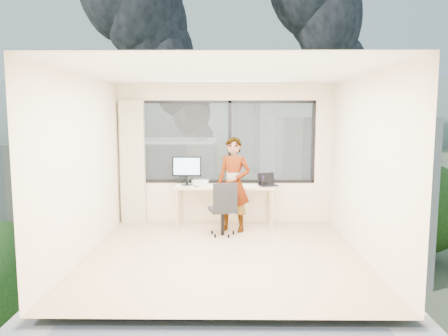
{
  "coord_description": "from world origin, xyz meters",
  "views": [
    {
      "loc": [
        0.07,
        -5.96,
        1.99
      ],
      "look_at": [
        0.0,
        1.0,
        1.15
      ],
      "focal_mm": 33.84,
      "sensor_mm": 36.0,
      "label": 1
    }
  ],
  "objects_px": {
    "desk": "(224,205)",
    "monitor": "(187,170)",
    "laptop": "(268,180)",
    "chair": "(222,208)",
    "handbag": "(267,179)",
    "game_console": "(201,181)",
    "person": "(234,184)"
  },
  "relations": [
    {
      "from": "person",
      "to": "monitor",
      "type": "xyz_separation_m",
      "value": [
        -0.86,
        0.4,
        0.19
      ]
    },
    {
      "from": "desk",
      "to": "handbag",
      "type": "relative_size",
      "value": 7.01
    },
    {
      "from": "person",
      "to": "handbag",
      "type": "xyz_separation_m",
      "value": [
        0.63,
        0.55,
        0.02
      ]
    },
    {
      "from": "game_console",
      "to": "handbag",
      "type": "xyz_separation_m",
      "value": [
        1.25,
        -0.05,
        0.06
      ]
    },
    {
      "from": "handbag",
      "to": "desk",
      "type": "bearing_deg",
      "value": 176.93
    },
    {
      "from": "person",
      "to": "laptop",
      "type": "height_order",
      "value": "person"
    },
    {
      "from": "game_console",
      "to": "handbag",
      "type": "bearing_deg",
      "value": 5.97
    },
    {
      "from": "laptop",
      "to": "handbag",
      "type": "bearing_deg",
      "value": 71.2
    },
    {
      "from": "laptop",
      "to": "chair",
      "type": "bearing_deg",
      "value": -162.77
    },
    {
      "from": "desk",
      "to": "monitor",
      "type": "height_order",
      "value": "monitor"
    },
    {
      "from": "desk",
      "to": "person",
      "type": "distance_m",
      "value": 0.59
    },
    {
      "from": "game_console",
      "to": "laptop",
      "type": "relative_size",
      "value": 0.85
    },
    {
      "from": "chair",
      "to": "handbag",
      "type": "height_order",
      "value": "handbag"
    },
    {
      "from": "person",
      "to": "monitor",
      "type": "height_order",
      "value": "person"
    },
    {
      "from": "chair",
      "to": "laptop",
      "type": "height_order",
      "value": "laptop"
    },
    {
      "from": "laptop",
      "to": "handbag",
      "type": "relative_size",
      "value": 1.33
    },
    {
      "from": "chair",
      "to": "monitor",
      "type": "relative_size",
      "value": 1.75
    },
    {
      "from": "laptop",
      "to": "handbag",
      "type": "distance_m",
      "value": 0.25
    },
    {
      "from": "monitor",
      "to": "game_console",
      "type": "distance_m",
      "value": 0.39
    },
    {
      "from": "chair",
      "to": "handbag",
      "type": "relative_size",
      "value": 3.66
    },
    {
      "from": "game_console",
      "to": "laptop",
      "type": "height_order",
      "value": "laptop"
    },
    {
      "from": "monitor",
      "to": "game_console",
      "type": "relative_size",
      "value": 1.86
    },
    {
      "from": "chair",
      "to": "laptop",
      "type": "bearing_deg",
      "value": 21.23
    },
    {
      "from": "chair",
      "to": "laptop",
      "type": "distance_m",
      "value": 1.09
    },
    {
      "from": "game_console",
      "to": "monitor",
      "type": "bearing_deg",
      "value": -132.61
    },
    {
      "from": "desk",
      "to": "chair",
      "type": "relative_size",
      "value": 1.92
    },
    {
      "from": "handbag",
      "to": "person",
      "type": "bearing_deg",
      "value": -156.23
    },
    {
      "from": "person",
      "to": "laptop",
      "type": "distance_m",
      "value": 0.7
    },
    {
      "from": "chair",
      "to": "laptop",
      "type": "relative_size",
      "value": 2.75
    },
    {
      "from": "desk",
      "to": "game_console",
      "type": "distance_m",
      "value": 0.66
    },
    {
      "from": "handbag",
      "to": "chair",
      "type": "bearing_deg",
      "value": -151.33
    },
    {
      "from": "desk",
      "to": "monitor",
      "type": "xyz_separation_m",
      "value": [
        -0.69,
        0.05,
        0.64
      ]
    }
  ]
}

